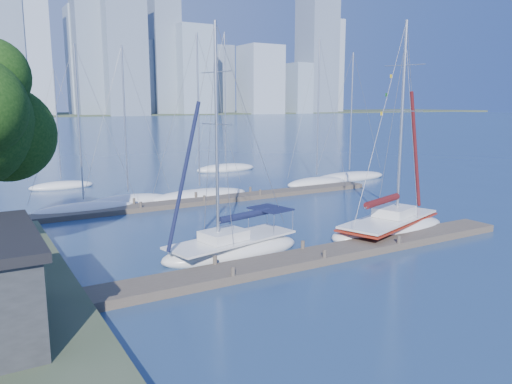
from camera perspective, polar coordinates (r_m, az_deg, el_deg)
ground at (r=25.36m, az=6.54°, el=-7.79°), size 700.00×700.00×0.00m
near_dock at (r=25.30m, az=6.55°, el=-7.36°), size 26.00×2.00×0.40m
far_dock at (r=39.67m, az=-5.08°, el=-0.92°), size 30.00×1.80×0.36m
sailboat_navy at (r=25.77m, az=-2.78°, el=-5.15°), size 8.05×4.10×12.11m
sailboat_maroon at (r=30.93m, az=15.03°, el=-2.87°), size 8.98×5.37×13.06m
bg_boat_0 at (r=37.75m, az=-19.04°, el=-1.90°), size 7.46×2.89×12.10m
bg_boat_1 at (r=39.94m, az=-14.36°, el=-1.00°), size 6.67×2.28×12.28m
bg_boat_2 at (r=41.25m, az=-6.42°, el=-0.39°), size 8.76×3.67×13.51m
bg_boat_4 at (r=48.06m, az=6.94°, el=1.12°), size 6.63×2.43×13.91m
bg_boat_5 at (r=51.92m, az=10.61°, el=1.68°), size 9.11×2.88×13.01m
bg_boat_6 at (r=49.39m, az=-21.33°, el=0.68°), size 5.97×3.64×11.06m
bg_boat_7 at (r=57.90m, az=-3.46°, el=2.75°), size 7.53×3.19×15.87m
skyline at (r=312.73m, az=-24.76°, el=14.35°), size 503.57×51.31×124.60m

